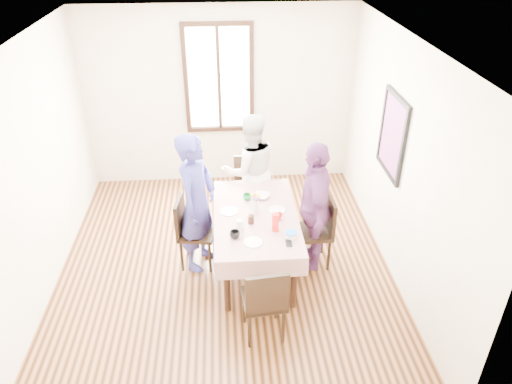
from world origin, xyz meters
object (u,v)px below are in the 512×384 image
at_px(person_far, 250,170).
at_px(chair_left, 197,232).
at_px(chair_near, 263,299).
at_px(dining_table, 256,242).
at_px(person_right, 313,206).
at_px(person_left, 196,203).
at_px(chair_far, 250,191).
at_px(chair_right, 313,232).

bearing_deg(person_far, chair_left, 40.12).
height_order(chair_left, person_far, person_far).
bearing_deg(chair_near, chair_left, 114.49).
xyz_separation_m(dining_table, chair_near, (0.00, -1.05, 0.08)).
bearing_deg(person_right, chair_near, -27.39).
bearing_deg(person_left, chair_far, -13.26).
bearing_deg(person_right, chair_far, -141.71).
distance_m(chair_far, person_left, 1.20).
xyz_separation_m(chair_far, chair_near, (0.00, -2.10, 0.00)).
xyz_separation_m(person_far, person_right, (0.68, -0.98, 0.02)).
bearing_deg(person_far, person_right, 112.73).
relative_size(dining_table, person_right, 0.94).
bearing_deg(chair_left, person_far, 150.01).
distance_m(person_left, person_right, 1.36).
bearing_deg(dining_table, person_right, 4.03).
bearing_deg(chair_right, chair_left, 84.40).
xyz_separation_m(chair_left, person_left, (0.02, 0.00, 0.41)).
relative_size(person_far, person_right, 0.97).
relative_size(person_left, person_far, 1.08).
bearing_deg(person_right, person_left, -89.77).
relative_size(chair_left, person_far, 0.57).
distance_m(chair_near, person_right, 1.34).
bearing_deg(chair_left, dining_table, 86.44).
xyz_separation_m(chair_right, person_right, (-0.02, 0.00, 0.36)).
distance_m(dining_table, chair_left, 0.71).
bearing_deg(person_right, chair_right, 94.26).
bearing_deg(chair_far, chair_right, 125.39).
xyz_separation_m(dining_table, person_right, (0.68, 0.05, 0.44)).
xyz_separation_m(dining_table, chair_right, (0.70, 0.05, 0.08)).
relative_size(chair_right, person_right, 0.56).
height_order(person_far, person_right, person_right).
distance_m(chair_left, person_left, 0.41).
height_order(chair_near, person_right, person_right).
relative_size(dining_table, chair_left, 1.68).
height_order(chair_near, person_left, person_left).
bearing_deg(person_left, chair_right, -70.51).
relative_size(chair_left, chair_near, 1.00).
relative_size(chair_near, person_left, 0.53).
height_order(dining_table, chair_right, chair_right).
distance_m(chair_right, person_left, 1.44).
bearing_deg(dining_table, chair_near, -90.00).
relative_size(chair_left, person_right, 0.56).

